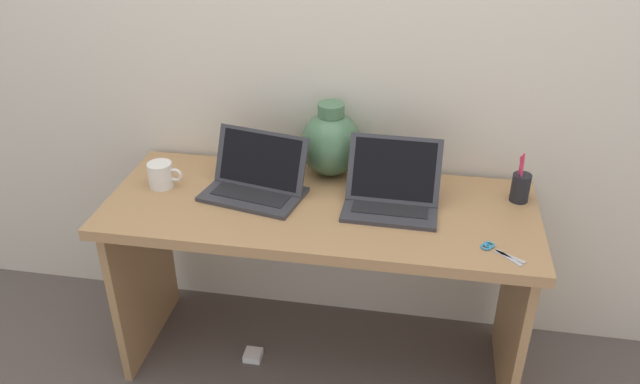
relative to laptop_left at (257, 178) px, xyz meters
name	(u,v)px	position (x,y,z in m)	size (l,w,h in m)	color
ground_plane	(320,357)	(0.24, -0.05, -0.78)	(6.00, 6.00, 0.00)	#564C47
back_wall	(336,44)	(0.24, 0.29, 0.42)	(4.40, 0.04, 2.40)	beige
desk	(320,240)	(0.24, -0.05, -0.21)	(1.51, 0.60, 0.73)	#AD7F51
laptop_left	(257,178)	(0.00, 0.00, 0.00)	(0.39, 0.29, 0.21)	#333338
laptop_right	(392,189)	(0.49, 0.00, 0.00)	(0.33, 0.26, 0.22)	#333338
green_vase	(331,143)	(0.24, 0.19, 0.07)	(0.23, 0.23, 0.28)	#47704C
coffee_mug	(161,175)	(-0.36, -0.02, -0.01)	(0.13, 0.09, 0.09)	white
pen_cup	(520,187)	(0.93, 0.10, 0.00)	(0.07, 0.07, 0.19)	black
scissors	(495,250)	(0.83, -0.23, -0.05)	(0.13, 0.12, 0.01)	#B7B7BC
power_brick	(253,355)	(-0.03, -0.10, -0.77)	(0.07, 0.07, 0.03)	white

